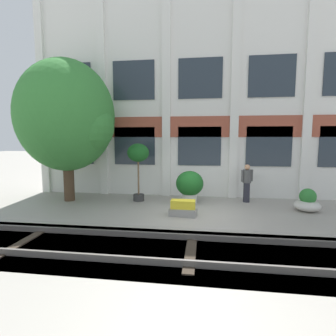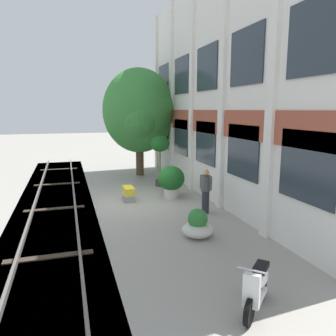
{
  "view_description": "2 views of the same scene",
  "coord_description": "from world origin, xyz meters",
  "px_view_note": "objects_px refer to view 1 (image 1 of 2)",
  "views": [
    {
      "loc": [
        0.21,
        -8.74,
        2.6
      ],
      "look_at": [
        -1.22,
        1.66,
        1.4
      ],
      "focal_mm": 28.0,
      "sensor_mm": 36.0,
      "label": 1
    },
    {
      "loc": [
        12.09,
        -2.4,
        3.57
      ],
      "look_at": [
        1.37,
        0.91,
        1.56
      ],
      "focal_mm": 35.0,
      "sensor_mm": 36.0,
      "label": 2
    }
  ],
  "objects_px": {
    "potted_plant_square_trough": "(183,208)",
    "potted_plant_stone_basin": "(190,185)",
    "potted_plant_terracotta_small": "(138,157)",
    "broadleaf_tree": "(66,119)",
    "potted_plant_wide_bowl": "(307,202)",
    "resident_by_doorway": "(247,182)"
  },
  "relations": [
    {
      "from": "potted_plant_square_trough",
      "to": "potted_plant_stone_basin",
      "type": "height_order",
      "value": "potted_plant_stone_basin"
    },
    {
      "from": "potted_plant_terracotta_small",
      "to": "potted_plant_square_trough",
      "type": "bearing_deg",
      "value": -43.1
    },
    {
      "from": "broadleaf_tree",
      "to": "potted_plant_square_trough",
      "type": "height_order",
      "value": "broadleaf_tree"
    },
    {
      "from": "potted_plant_terracotta_small",
      "to": "potted_plant_stone_basin",
      "type": "bearing_deg",
      "value": -3.4
    },
    {
      "from": "potted_plant_terracotta_small",
      "to": "potted_plant_wide_bowl",
      "type": "height_order",
      "value": "potted_plant_terracotta_small"
    },
    {
      "from": "resident_by_doorway",
      "to": "potted_plant_terracotta_small",
      "type": "bearing_deg",
      "value": -109.19
    },
    {
      "from": "potted_plant_terracotta_small",
      "to": "resident_by_doorway",
      "type": "xyz_separation_m",
      "value": [
        4.42,
        0.4,
        -1.01
      ]
    },
    {
      "from": "broadleaf_tree",
      "to": "resident_by_doorway",
      "type": "xyz_separation_m",
      "value": [
        7.31,
        0.73,
        -2.57
      ]
    },
    {
      "from": "potted_plant_wide_bowl",
      "to": "resident_by_doorway",
      "type": "height_order",
      "value": "resident_by_doorway"
    },
    {
      "from": "potted_plant_terracotta_small",
      "to": "potted_plant_square_trough",
      "type": "relative_size",
      "value": 2.51
    },
    {
      "from": "potted_plant_terracotta_small",
      "to": "broadleaf_tree",
      "type": "bearing_deg",
      "value": -173.38
    },
    {
      "from": "potted_plant_terracotta_small",
      "to": "potted_plant_square_trough",
      "type": "height_order",
      "value": "potted_plant_terracotta_small"
    },
    {
      "from": "broadleaf_tree",
      "to": "potted_plant_wide_bowl",
      "type": "bearing_deg",
      "value": -2.24
    },
    {
      "from": "potted_plant_terracotta_small",
      "to": "potted_plant_wide_bowl",
      "type": "bearing_deg",
      "value": -6.25
    },
    {
      "from": "potted_plant_wide_bowl",
      "to": "resident_by_doorway",
      "type": "bearing_deg",
      "value": 150.7
    },
    {
      "from": "broadleaf_tree",
      "to": "potted_plant_stone_basin",
      "type": "height_order",
      "value": "broadleaf_tree"
    },
    {
      "from": "potted_plant_wide_bowl",
      "to": "resident_by_doorway",
      "type": "xyz_separation_m",
      "value": [
        -1.95,
        1.09,
        0.5
      ]
    },
    {
      "from": "potted_plant_stone_basin",
      "to": "resident_by_doorway",
      "type": "height_order",
      "value": "resident_by_doorway"
    },
    {
      "from": "potted_plant_stone_basin",
      "to": "potted_plant_wide_bowl",
      "type": "bearing_deg",
      "value": -7.67
    },
    {
      "from": "potted_plant_square_trough",
      "to": "potted_plant_wide_bowl",
      "type": "bearing_deg",
      "value": 15.1
    },
    {
      "from": "potted_plant_square_trough",
      "to": "broadleaf_tree",
      "type": "bearing_deg",
      "value": 162.54
    },
    {
      "from": "potted_plant_stone_basin",
      "to": "resident_by_doorway",
      "type": "relative_size",
      "value": 0.84
    }
  ]
}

